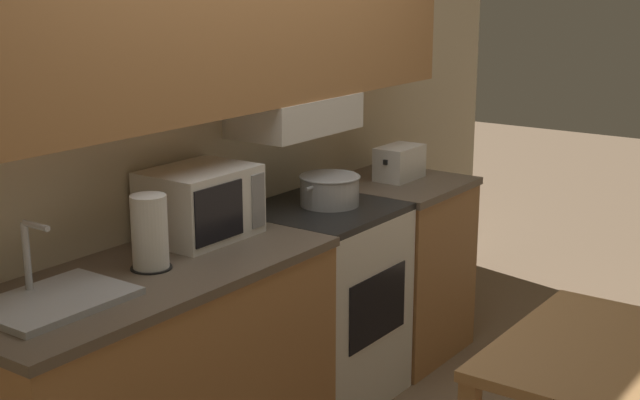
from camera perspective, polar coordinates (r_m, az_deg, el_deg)
The scene contains 10 objects.
wall_back at distance 3.73m, azimuth -6.60°, elevation 7.51°, with size 5.17×0.38×2.55m.
lower_counter_main at distance 3.40m, azimuth -10.63°, elevation -11.79°, with size 1.48×0.64×0.92m.
lower_counter_right_stub at distance 4.65m, azimuth 4.83°, elevation -4.24°, with size 0.65×0.64×0.92m.
stove_range at distance 4.14m, azimuth 0.07°, elevation -6.62°, with size 0.64×0.62×0.92m.
cooking_pot at distance 4.03m, azimuth 0.62°, elevation 0.70°, with size 0.36×0.28×0.14m.
microwave at distance 3.55m, azimuth -7.68°, elevation -0.20°, with size 0.43×0.33×0.28m.
toaster at distance 4.55m, azimuth 5.11°, elevation 2.42°, with size 0.28×0.16×0.17m.
sink_basin at distance 2.98m, azimuth -16.64°, elevation -6.08°, with size 0.47×0.34×0.26m.
paper_towel_roll at distance 3.21m, azimuth -10.85°, elevation -2.06°, with size 0.15×0.15×0.27m.
dining_table at distance 3.07m, azimuth 19.33°, elevation -11.38°, with size 0.87×0.82×0.77m.
Camera 1 is at (-2.73, -2.55, 1.95)m, focal length 50.00 mm.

